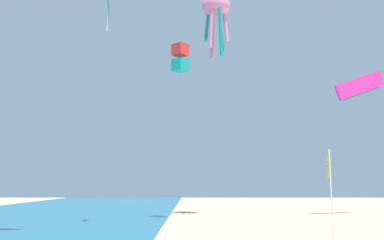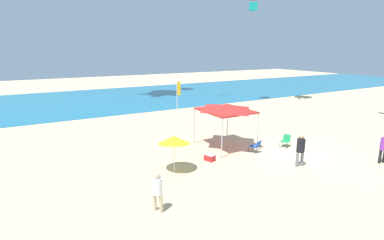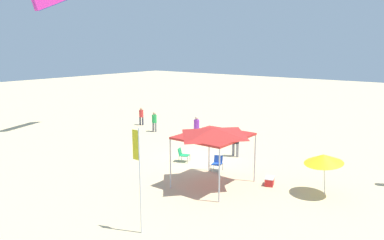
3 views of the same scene
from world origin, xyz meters
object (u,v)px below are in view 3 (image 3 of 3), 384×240
Objects in this scene: canopy_tent at (214,133)px; cooler_box at (270,181)px; folding_chair_left_of_tent at (183,154)px; person_far_stroller at (154,120)px; person_kite_handler at (141,115)px; person_beachcomber at (236,139)px; beach_umbrella at (324,159)px; banner_flag at (139,171)px; folding_chair_near_cooler at (217,162)px; person_by_tent at (197,126)px.

canopy_tent is 4.69× the size of cooler_box.
folding_chair_left_of_tent is 8.38m from person_far_stroller.
person_far_stroller is at bearing -34.56° from person_kite_handler.
person_beachcomber is (1.66, -4.84, -1.55)m from canopy_tent.
person_kite_handler is (9.53, -6.02, 0.45)m from folding_chair_left_of_tent.
banner_flag is (4.10, 7.65, 0.64)m from beach_umbrella.
person_kite_handler is (17.87, -6.08, -0.84)m from beach_umbrella.
folding_chair_left_of_tent is 11.28m from person_kite_handler.
cooler_box is at bearing -115.04° from folding_chair_left_of_tent.
beach_umbrella is 8.70m from banner_flag.
person_kite_handler is (12.08, -6.09, 0.45)m from folding_chair_near_cooler.
folding_chair_left_of_tent is 0.50× the size of person_far_stroller.
person_by_tent is at bearing -47.79° from canopy_tent.
canopy_tent is at bearing -41.91° from person_kite_handler.
cooler_box is (2.47, 0.31, -1.56)m from beach_umbrella.
person_far_stroller reaches higher than folding_chair_left_of_tent.
canopy_tent is 0.84× the size of banner_flag.
cooler_box is (-3.31, 0.29, -0.27)m from folding_chair_near_cooler.
cooler_box is at bearing -30.56° from person_beachcomber.
person_beachcomber is (2.29, -10.54, -1.29)m from banner_flag.
beach_umbrella is 18.89m from person_kite_handler.
cooler_box is at bearing -102.51° from banner_flag.
folding_chair_left_of_tent reaches higher than cooler_box.
canopy_tent is 5.74m from banner_flag.
person_far_stroller is (15.18, -4.88, -0.80)m from beach_umbrella.
cooler_box is 16.68m from person_kite_handler.
folding_chair_near_cooler is 3.34m from cooler_box.
cooler_box is 0.46× the size of person_kite_handler.
cooler_box is at bearing 161.43° from person_far_stroller.
canopy_tent is 1.59× the size of beach_umbrella.
person_beachcomber is at bearing 84.43° from folding_chair_near_cooler.
folding_chair_near_cooler is at bearing -69.57° from person_beachcomber.
beach_umbrella reaches higher than person_far_stroller.
banner_flag reaches higher than canopy_tent.
person_far_stroller is (9.39, -4.89, 0.48)m from folding_chair_near_cooler.
person_far_stroller is at bearing -17.81° from beach_umbrella.
beach_umbrella is at bearing -157.64° from canopy_tent.
canopy_tent is 2.14× the size of person_kite_handler.
person_kite_handler is at bearing -31.41° from canopy_tent.
person_far_stroller reaches higher than person_kite_handler.
beach_umbrella is 1.12× the size of person_beachcomber.
folding_chair_left_of_tent is 5.89m from cooler_box.
beach_umbrella reaches higher than person_by_tent.
folding_chair_left_of_tent is at bearing -46.38° from person_by_tent.
person_beachcomber is at bearing -77.76° from banner_flag.
person_by_tent reaches higher than person_far_stroller.
person_far_stroller is at bearing -164.23° from person_by_tent.
person_far_stroller is at bearing -22.19° from cooler_box.
beach_umbrella is 5.93m from folding_chair_near_cooler.
banner_flag is (1.63, 7.34, 2.19)m from cooler_box.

